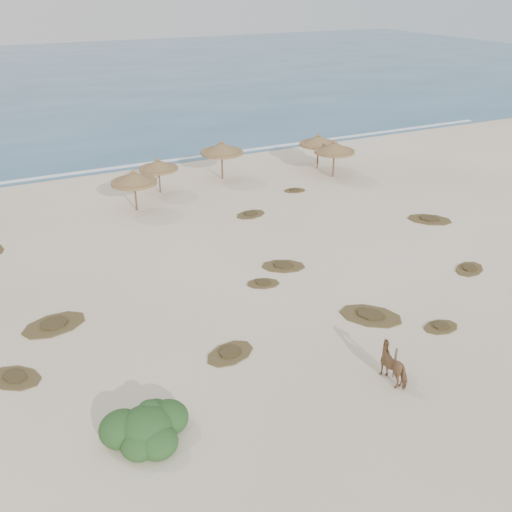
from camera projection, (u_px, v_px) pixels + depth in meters
name	position (u px, v px, depth m)	size (l,w,h in m)	color
ground	(310.00, 325.00, 24.52)	(160.00, 160.00, 0.00)	#F0E1C5
ocean	(50.00, 77.00, 84.96)	(200.00, 100.00, 0.01)	#265172
foam_line	(142.00, 164.00, 45.47)	(70.00, 0.60, 0.01)	white
palapa_2	(158.00, 165.00, 38.74)	(2.99, 2.99, 2.50)	brown
palapa_3	(134.00, 178.00, 35.64)	(3.39, 3.39, 2.74)	brown
palapa_4	(222.00, 149.00, 41.27)	(3.75, 3.75, 2.93)	brown
palapa_5	(335.00, 148.00, 41.74)	(3.32, 3.32, 2.82)	brown
palapa_6	(318.00, 141.00, 43.72)	(3.38, 3.38, 2.78)	brown
horse	(395.00, 365.00, 20.90)	(0.73, 1.61, 1.36)	#88603D
fence_post_near	(395.00, 363.00, 21.09)	(0.09, 0.09, 1.26)	#6B6350
bush	(146.00, 428.00, 18.32)	(2.94, 2.59, 1.31)	#315D28
scrub_0	(15.00, 378.00, 21.23)	(2.49, 2.47, 0.16)	brown
scrub_1	(54.00, 325.00, 24.46)	(3.07, 2.31, 0.16)	brown
scrub_2	(263.00, 283.00, 27.77)	(1.87, 1.51, 0.16)	brown
scrub_3	(283.00, 266.00, 29.43)	(2.69, 2.33, 0.16)	brown
scrub_4	(469.00, 269.00, 29.13)	(2.25, 1.91, 0.16)	brown
scrub_5	(429.00, 219.00, 35.07)	(3.16, 3.08, 0.16)	brown
scrub_7	(251.00, 214.00, 35.83)	(2.24, 1.69, 0.16)	brown
scrub_9	(371.00, 315.00, 25.12)	(3.23, 3.27, 0.16)	brown
scrub_10	(295.00, 190.00, 39.84)	(1.74, 1.36, 0.16)	brown
scrub_11	(230.00, 353.00, 22.61)	(2.46, 1.97, 0.16)	brown
scrub_12	(441.00, 327.00, 24.31)	(1.67, 1.14, 0.16)	brown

